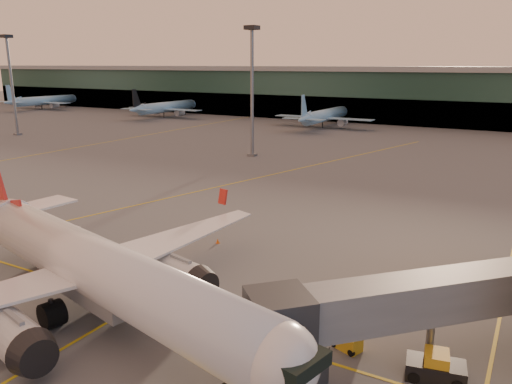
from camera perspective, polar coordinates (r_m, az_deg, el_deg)
The scene contains 12 objects.
ground at distance 41.93m, azimuth -23.19°, elevation -12.87°, with size 600.00×600.00×0.00m, color #4C4F54.
taxi_markings at distance 78.52m, azimuth -0.31°, elevation 0.89°, with size 100.12×173.00×0.01m.
terminal at distance 166.57m, azimuth 19.29°, elevation 10.34°, with size 400.00×20.00×17.60m.
mast_west_far at distance 147.00m, azimuth -26.20°, elevation 11.62°, with size 2.40×2.40×25.60m.
mast_west_near at distance 101.37m, azimuth -0.46°, elevation 12.44°, with size 2.40×2.40×25.60m.
distant_aircraft_row at distance 142.24m, azimuth 21.46°, elevation 6.02°, with size 350.00×34.00×13.00m.
main_airplane at distance 38.69m, azimuth -18.32°, elevation -8.16°, with size 40.67×37.01×12.40m.
jet_bridge at distance 34.14m, azimuth 21.69°, elevation -11.22°, with size 19.15×19.61×6.06m.
catering_truck at distance 49.93m, azimuth -21.97°, elevation -5.42°, with size 5.58×3.07×4.13m.
gpu_cart at distance 35.07m, azimuth 10.37°, elevation -16.47°, with size 2.15×1.71×1.10m.
pushback_tug at distance 33.48m, azimuth 19.84°, elevation -18.42°, with size 3.72×2.47×1.77m.
cone_wing_left at distance 53.09m, azimuth -4.39°, elevation -5.61°, with size 0.40×0.40×0.51m.
Camera 1 is at (30.85, -21.61, 18.42)m, focal length 35.00 mm.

